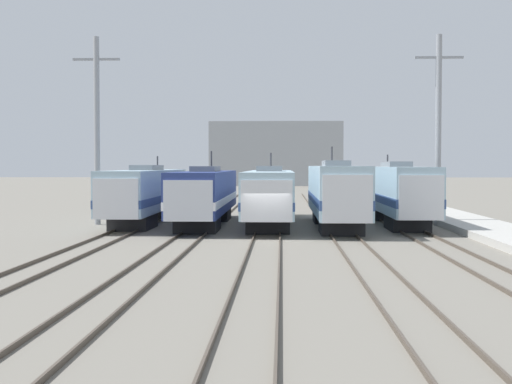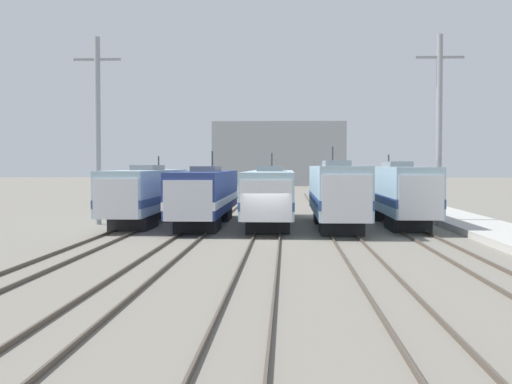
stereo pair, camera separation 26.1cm
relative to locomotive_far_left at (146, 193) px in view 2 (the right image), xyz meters
The scene contains 14 objects.
ground_plane 13.55m from the locomotive_far_left, 50.27° to the right, with size 400.00×400.00×0.00m, color slate.
rail_pair_far_left 10.49m from the locomotive_far_left, 90.00° to the right, with size 1.50×120.00×0.15m.
rail_pair_center_left 11.33m from the locomotive_far_left, 67.43° to the right, with size 1.51×120.00×0.15m.
rail_pair_center 13.54m from the locomotive_far_left, 50.27° to the right, with size 1.51×120.00×0.15m.
rail_pair_center_right 16.58m from the locomotive_far_left, 38.73° to the right, with size 1.51×120.00×0.15m.
rail_pair_far_right 20.07m from the locomotive_far_left, 31.03° to the right, with size 1.50×120.00×0.15m.
locomotive_far_left is the anchor object (origin of this frame).
locomotive_center_left 4.60m from the locomotive_far_left, 21.48° to the right, with size 2.98×17.85×5.03m.
locomotive_center 8.63m from the locomotive_far_left, ahead, with size 3.08×19.83×4.93m.
locomotive_center_right 13.24m from the locomotive_far_left, 14.15° to the right, with size 2.93×16.77×5.30m.
locomotive_far_right 17.12m from the locomotive_far_left, ahead, with size 2.76×17.87×4.79m.
catenary_tower_left 5.49m from the locomotive_far_left, 163.10° to the right, with size 3.18×0.40×12.64m.
catenary_tower_right 20.24m from the locomotive_far_left, ahead, with size 3.18×0.40×12.64m.
depot_building 95.72m from the locomotive_far_left, 85.12° to the left, with size 26.05×12.36×12.56m.
Camera 2 is at (1.10, -38.30, 4.00)m, focal length 50.00 mm.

